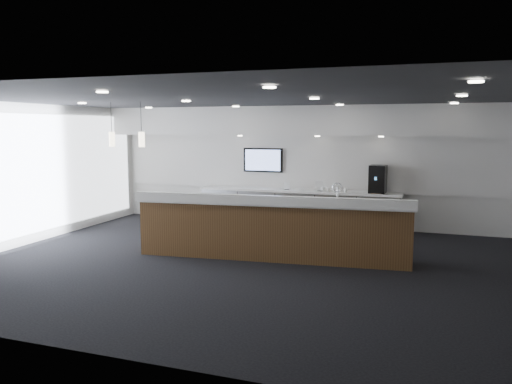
% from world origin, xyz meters
% --- Properties ---
extents(ground, '(10.00, 10.00, 0.00)m').
position_xyz_m(ground, '(0.00, 0.00, 0.00)').
color(ground, black).
rests_on(ground, ground).
extents(ceiling, '(10.00, 8.00, 0.02)m').
position_xyz_m(ceiling, '(0.00, 0.00, 3.00)').
color(ceiling, black).
rests_on(ceiling, back_wall).
extents(back_wall, '(10.00, 0.02, 3.00)m').
position_xyz_m(back_wall, '(0.00, 4.00, 1.50)').
color(back_wall, silver).
rests_on(back_wall, ground).
extents(left_wall, '(0.02, 8.00, 3.00)m').
position_xyz_m(left_wall, '(-5.00, 0.00, 1.50)').
color(left_wall, silver).
rests_on(left_wall, ground).
extents(soffit_bulkhead, '(10.00, 0.90, 0.70)m').
position_xyz_m(soffit_bulkhead, '(0.00, 3.55, 2.65)').
color(soffit_bulkhead, silver).
rests_on(soffit_bulkhead, back_wall).
extents(alcove_panel, '(9.80, 0.06, 1.40)m').
position_xyz_m(alcove_panel, '(0.00, 3.97, 1.60)').
color(alcove_panel, silver).
rests_on(alcove_panel, back_wall).
extents(window_blinds_wall, '(0.04, 7.36, 2.55)m').
position_xyz_m(window_blinds_wall, '(-4.96, 0.00, 1.50)').
color(window_blinds_wall, '#A9BDCB').
rests_on(window_blinds_wall, left_wall).
extents(back_credenza, '(5.06, 0.66, 0.95)m').
position_xyz_m(back_credenza, '(-0.00, 3.64, 0.48)').
color(back_credenza, gray).
rests_on(back_credenza, ground).
extents(wall_tv, '(1.05, 0.08, 0.62)m').
position_xyz_m(wall_tv, '(-1.00, 3.91, 1.65)').
color(wall_tv, black).
rests_on(wall_tv, back_wall).
extents(pendant_left, '(0.12, 0.12, 0.30)m').
position_xyz_m(pendant_left, '(-2.40, 0.80, 2.25)').
color(pendant_left, '#F8E8C1').
rests_on(pendant_left, ceiling).
extents(pendant_right, '(0.12, 0.12, 0.30)m').
position_xyz_m(pendant_right, '(-3.10, 0.80, 2.25)').
color(pendant_right, '#F8E8C1').
rests_on(pendant_right, ceiling).
extents(ceiling_can_lights, '(7.00, 5.00, 0.02)m').
position_xyz_m(ceiling_can_lights, '(0.00, 0.00, 2.97)').
color(ceiling_can_lights, white).
rests_on(ceiling_can_lights, ceiling).
extents(service_counter, '(5.27, 1.37, 1.49)m').
position_xyz_m(service_counter, '(0.29, 0.57, 0.58)').
color(service_counter, '#53341B').
rests_on(service_counter, ground).
extents(coffee_machine, '(0.40, 0.52, 0.66)m').
position_xyz_m(coffee_machine, '(1.95, 3.64, 1.28)').
color(coffee_machine, black).
rests_on(coffee_machine, back_credenza).
extents(info_sign_left, '(0.14, 0.03, 0.19)m').
position_xyz_m(info_sign_left, '(-0.26, 3.56, 1.05)').
color(info_sign_left, white).
rests_on(info_sign_left, back_credenza).
extents(info_sign_right, '(0.19, 0.06, 0.25)m').
position_xyz_m(info_sign_right, '(0.57, 3.56, 1.07)').
color(info_sign_right, white).
rests_on(info_sign_right, back_credenza).
extents(cup_0, '(0.10, 0.10, 0.10)m').
position_xyz_m(cup_0, '(1.21, 3.57, 1.00)').
color(cup_0, white).
rests_on(cup_0, back_credenza).
extents(cup_1, '(0.15, 0.15, 0.10)m').
position_xyz_m(cup_1, '(1.07, 3.57, 1.00)').
color(cup_1, white).
rests_on(cup_1, back_credenza).
extents(cup_2, '(0.13, 0.13, 0.10)m').
position_xyz_m(cup_2, '(0.93, 3.57, 1.00)').
color(cup_2, white).
rests_on(cup_2, back_credenza).
extents(cup_3, '(0.13, 0.13, 0.10)m').
position_xyz_m(cup_3, '(0.79, 3.57, 1.00)').
color(cup_3, white).
rests_on(cup_3, back_credenza).
extents(cup_4, '(0.14, 0.14, 0.10)m').
position_xyz_m(cup_4, '(0.65, 3.57, 1.00)').
color(cup_4, white).
rests_on(cup_4, back_credenza).
extents(cup_5, '(0.11, 0.11, 0.10)m').
position_xyz_m(cup_5, '(0.51, 3.57, 1.00)').
color(cup_5, white).
rests_on(cup_5, back_credenza).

